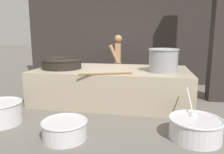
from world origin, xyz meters
The scene contains 11 objects.
ground_plane centered at (0.00, 0.00, 0.00)m, with size 60.00×60.00×0.00m, color #666059.
back_wall centered at (0.00, 2.47, 2.18)m, with size 7.03×0.24×4.36m, color #2D2826.
support_pillar centered at (2.58, 0.62, 2.18)m, with size 0.44×0.44×4.36m, color #2D2826.
hearth_platform centered at (0.00, 0.00, 0.41)m, with size 3.64×1.86×0.82m.
giant_wok_near centered at (-1.21, -0.19, 0.96)m, with size 0.98×0.98×0.26m.
stock_pot centered at (1.20, -0.24, 1.09)m, with size 0.67×0.67×0.51m.
stirring_paddle centered at (0.08, -0.81, 0.84)m, with size 1.07×0.47×0.04m.
cook centered at (-0.05, 1.18, 0.88)m, with size 0.41×0.62×1.63m.
prep_bowl_vegetables centered at (1.67, -1.75, 0.19)m, with size 0.84×1.08×0.69m.
prep_bowl_meat centered at (-1.75, -1.77, 0.23)m, with size 0.75×0.75×0.42m.
prep_bowl_extra centered at (-0.36, -2.12, 0.17)m, with size 0.73×0.73×0.30m.
Camera 1 is at (0.98, -5.16, 1.61)m, focal length 35.00 mm.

